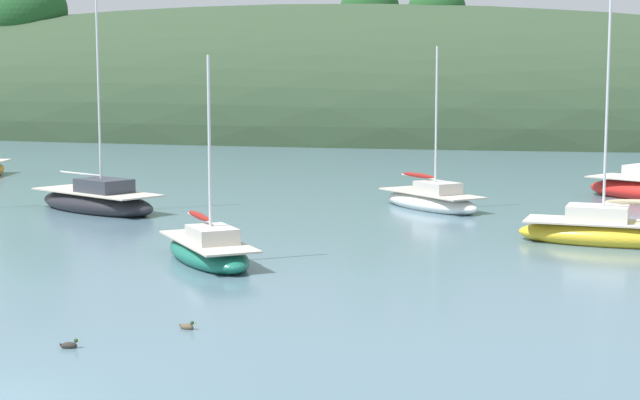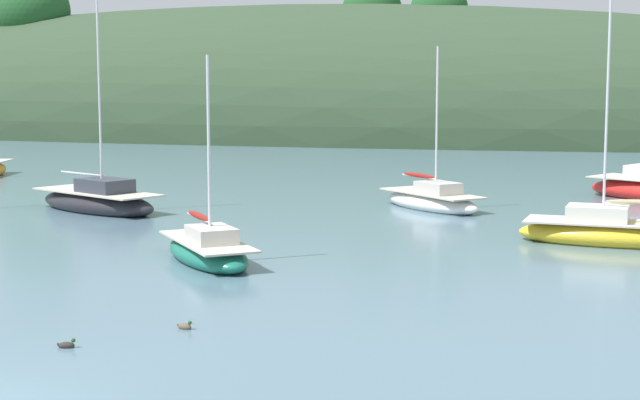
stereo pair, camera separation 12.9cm
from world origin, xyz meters
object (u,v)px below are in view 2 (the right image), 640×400
Objects in this scene: sailboat_teal_outer at (98,201)px; sailboat_navy_dinghy at (432,200)px; sailboat_blue_center at (208,251)px; duck_straggler at (67,345)px; duck_trailing at (185,326)px; sailboat_grey_yawl at (611,232)px.

sailboat_teal_outer is 1.44× the size of sailboat_navy_dinghy.
sailboat_blue_center reaches higher than duck_straggler.
duck_trailing is at bearing 52.34° from duck_straggler.
sailboat_navy_dinghy is 22.07m from duck_trailing.
sailboat_navy_dinghy is 16.78× the size of duck_trailing.
duck_trailing is 1.01× the size of duck_straggler.
duck_trailing is (-1.29, -22.03, -0.31)m from sailboat_navy_dinghy.
sailboat_blue_center is 8.17m from duck_trailing.
sailboat_navy_dinghy is 17.00× the size of duck_straggler.
duck_trailing is 2.72m from duck_straggler.
sailboat_blue_center is at bearing -45.56° from sailboat_teal_outer.
duck_straggler is (-10.48, -16.95, -0.34)m from sailboat_grey_yawl.
sailboat_grey_yawl is 19.93m from duck_straggler.
sailboat_grey_yawl is at bearing -6.22° from sailboat_teal_outer.
duck_trailing is (-8.82, -14.80, -0.34)m from sailboat_grey_yawl.
sailboat_blue_center is 13.19m from sailboat_teal_outer.
sailboat_navy_dinghy is at bearing 136.18° from sailboat_grey_yawl.
sailboat_grey_yawl is (20.90, -2.28, -0.03)m from sailboat_teal_outer.
sailboat_grey_yawl is at bearing 31.48° from sailboat_blue_center.
sailboat_navy_dinghy is 24.36m from duck_straggler.
sailboat_grey_yawl is at bearing 59.20° from duck_trailing.
sailboat_grey_yawl is at bearing -43.82° from sailboat_navy_dinghy.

